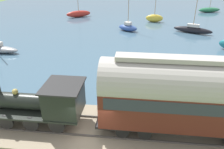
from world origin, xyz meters
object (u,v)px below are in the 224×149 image
sailboat_black (193,29)px  rowboat_mid_harbor (204,67)px  sailboat_green (209,10)px  steam_locomotive (46,101)px  passenger_coach (190,94)px  sailboat_blue (128,27)px  sailboat_red (79,14)px  rowboat_near_shore (140,64)px  rowboat_far_out (201,97)px  rowboat_off_pier (119,77)px  sailboat_yellow (154,18)px

sailboat_black → rowboat_mid_harbor: (-14.19, 1.85, -0.31)m
rowboat_mid_harbor → sailboat_green: bearing=-4.2°
steam_locomotive → sailboat_green: (44.10, -21.97, -1.49)m
passenger_coach → sailboat_blue: (24.88, 4.50, -2.47)m
sailboat_red → rowboat_near_shore: sailboat_red is taller
steam_locomotive → rowboat_near_shore: steam_locomotive is taller
rowboat_mid_harbor → passenger_coach: bearing=171.6°
sailboat_blue → sailboat_black: sailboat_blue is taller
sailboat_green → rowboat_far_out: sailboat_green is taller
rowboat_near_shore → rowboat_off_pier: 3.62m
sailboat_black → rowboat_off_pier: 20.04m
rowboat_near_shore → rowboat_far_out: rowboat_near_shore is taller
passenger_coach → rowboat_far_out: size_ratio=3.59×
sailboat_black → sailboat_yellow: size_ratio=0.96×
passenger_coach → rowboat_far_out: (4.57, -2.23, -2.85)m
sailboat_red → sailboat_green: 30.36m
steam_locomotive → sailboat_red: sailboat_red is taller
steam_locomotive → sailboat_red: (35.09, 7.02, -1.35)m
steam_locomotive → sailboat_black: (24.67, -14.09, -1.46)m
passenger_coach → sailboat_red: bearing=23.7°
sailboat_yellow → sailboat_red: bearing=83.4°
sailboat_black → rowboat_far_out: 20.41m
sailboat_blue → rowboat_far_out: (-20.30, -6.73, -0.38)m
passenger_coach → rowboat_mid_harbor: bearing=-20.4°
passenger_coach → sailboat_red: (35.09, 15.37, -2.39)m
sailboat_yellow → rowboat_mid_harbor: bearing=-165.6°
sailboat_black → sailboat_red: bearing=88.0°
sailboat_red → rowboat_off_pier: bearing=168.2°
sailboat_blue → sailboat_black: bearing=-60.9°
sailboat_red → rowboat_near_shore: 27.71m
steam_locomotive → rowboat_off_pier: size_ratio=2.80×
sailboat_blue → steam_locomotive: bearing=-158.5°
passenger_coach → sailboat_blue: bearing=10.3°
sailboat_green → sailboat_yellow: bearing=115.3°
passenger_coach → rowboat_off_pier: bearing=30.9°
sailboat_blue → sailboat_green: bearing=-13.1°
rowboat_near_shore → rowboat_far_out: size_ratio=1.04×
sailboat_red → rowboat_near_shore: (-24.58, -12.79, -0.44)m
steam_locomotive → sailboat_yellow: size_ratio=1.04×
rowboat_near_shore → rowboat_off_pier: bearing=147.2°
sailboat_red → rowboat_far_out: size_ratio=2.67×
rowboat_mid_harbor → rowboat_off_pier: bearing=122.3°
sailboat_blue → rowboat_off_pier: (-17.47, -0.07, -0.37)m
rowboat_far_out → sailboat_red: bearing=1.4°
steam_locomotive → rowboat_near_shore: bearing=-28.8°
sailboat_red → rowboat_off_pier: 29.77m
steam_locomotive → sailboat_red: 35.81m
sailboat_blue → rowboat_near_shore: sailboat_blue is taller
steam_locomotive → passenger_coach: (-0.00, -8.35, 1.04)m
sailboat_yellow → rowboat_far_out: 27.51m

